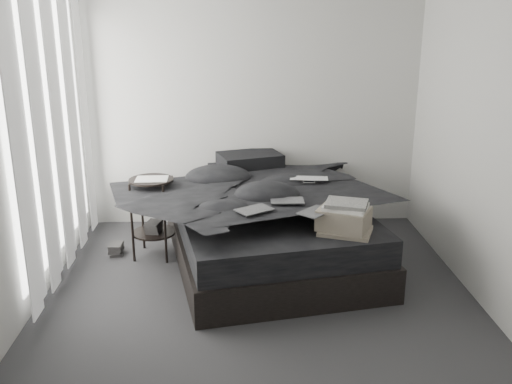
{
  "coord_description": "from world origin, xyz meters",
  "views": [
    {
      "loc": [
        -0.19,
        -4.02,
        2.28
      ],
      "look_at": [
        0.0,
        0.8,
        0.75
      ],
      "focal_mm": 40.0,
      "sensor_mm": 36.0,
      "label": 1
    }
  ],
  "objects_px": {
    "bed": "(268,244)",
    "side_stand": "(153,218)",
    "laptop": "(309,173)",
    "box_lower": "(342,275)"
  },
  "relations": [
    {
      "from": "bed",
      "to": "side_stand",
      "type": "height_order",
      "value": "side_stand"
    },
    {
      "from": "bed",
      "to": "side_stand",
      "type": "relative_size",
      "value": 2.93
    },
    {
      "from": "bed",
      "to": "laptop",
      "type": "xyz_separation_m",
      "value": [
        0.4,
        0.13,
        0.67
      ]
    },
    {
      "from": "box_lower",
      "to": "bed",
      "type": "bearing_deg",
      "value": 129.86
    },
    {
      "from": "side_stand",
      "to": "box_lower",
      "type": "relative_size",
      "value": 1.74
    },
    {
      "from": "bed",
      "to": "box_lower",
      "type": "height_order",
      "value": "box_lower"
    },
    {
      "from": "side_stand",
      "to": "box_lower",
      "type": "distance_m",
      "value": 1.89
    },
    {
      "from": "laptop",
      "to": "box_lower",
      "type": "bearing_deg",
      "value": -70.47
    },
    {
      "from": "laptop",
      "to": "side_stand",
      "type": "xyz_separation_m",
      "value": [
        -1.49,
        0.0,
        -0.44
      ]
    },
    {
      "from": "laptop",
      "to": "side_stand",
      "type": "height_order",
      "value": "laptop"
    }
  ]
}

